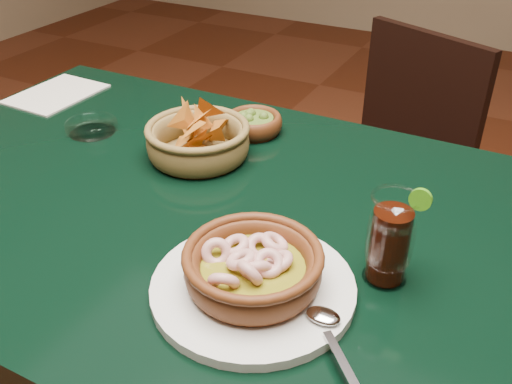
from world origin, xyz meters
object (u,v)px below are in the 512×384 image
at_px(dining_table, 191,243).
at_px(cola_drink, 390,239).
at_px(dining_chair, 384,177).
at_px(chip_basket, 198,140).
at_px(shrimp_plate, 253,272).

height_order(dining_table, cola_drink, cola_drink).
relative_size(dining_chair, chip_basket, 3.75).
bearing_deg(shrimp_plate, dining_chair, 92.95).
xyz_separation_m(shrimp_plate, cola_drink, (0.15, 0.11, 0.03)).
xyz_separation_m(dining_chair, shrimp_plate, (0.04, -0.85, 0.32)).
distance_m(dining_chair, chip_basket, 0.69).
bearing_deg(shrimp_plate, chip_basket, 133.17).
xyz_separation_m(dining_chair, cola_drink, (0.19, -0.75, 0.35)).
bearing_deg(shrimp_plate, dining_table, 142.94).
xyz_separation_m(dining_table, shrimp_plate, (0.21, -0.16, 0.13)).
relative_size(dining_table, cola_drink, 7.98).
xyz_separation_m(dining_chair, chip_basket, (-0.22, -0.57, 0.32)).
xyz_separation_m(dining_table, dining_chair, (0.16, 0.70, -0.19)).
bearing_deg(chip_basket, dining_table, -65.77).
relative_size(dining_table, shrimp_plate, 3.56).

